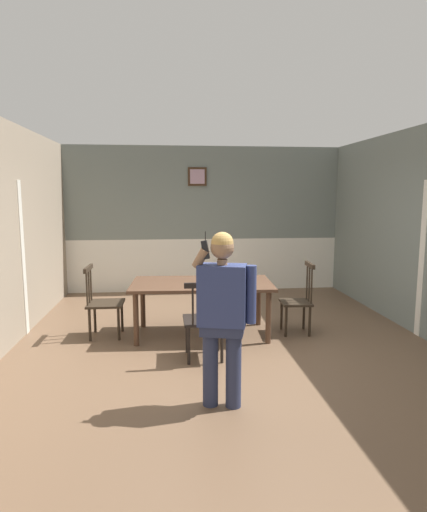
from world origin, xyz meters
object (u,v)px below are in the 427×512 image
person_figure (223,309)px  chair_near_window (298,300)px  dining_table (202,288)px  chair_at_table_head (204,320)px  chair_by_doorway (103,302)px

person_figure → chair_near_window: bearing=-109.3°
dining_table → chair_at_table_head: size_ratio=2.04×
dining_table → chair_near_window: size_ratio=1.96×
chair_at_table_head → person_figure: bearing=-86.9°
chair_at_table_head → person_figure: person_figure is taller
chair_near_window → person_figure: person_figure is taller
person_figure → chair_at_table_head: bearing=-72.2°
chair_by_doorway → chair_near_window: bearing=87.9°
dining_table → chair_at_table_head: chair_at_table_head is taller
chair_at_table_head → chair_near_window: bearing=30.2°
chair_at_table_head → person_figure: 1.23m
chair_near_window → chair_by_doorway: size_ratio=1.02×
chair_near_window → chair_at_table_head: size_ratio=1.04×
chair_by_doorway → person_figure: bearing=33.8°
dining_table → chair_at_table_head: (-0.04, -0.89, -0.18)m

